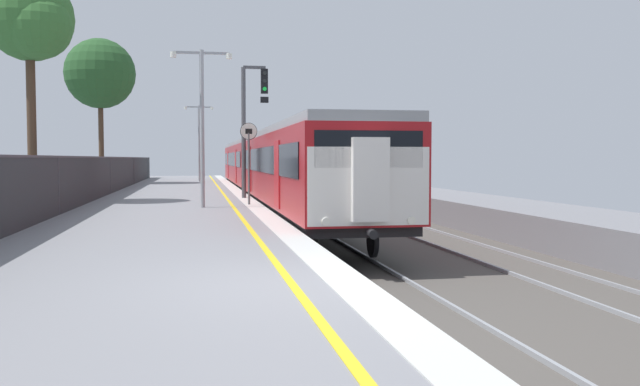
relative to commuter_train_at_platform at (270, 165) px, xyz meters
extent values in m
cube|color=gray|center=(-4.60, -25.29, -1.77)|extent=(6.40, 110.00, 1.00)
cube|color=silver|center=(-1.70, -25.29, -1.26)|extent=(0.60, 110.00, 0.01)
cube|color=yellow|center=(-2.45, -25.29, -1.26)|extent=(0.12, 110.00, 0.01)
cube|color=gray|center=(-0.71, -25.29, -2.23)|extent=(0.07, 110.00, 0.08)
cube|color=gray|center=(0.72, -25.29, -2.23)|extent=(0.07, 110.00, 0.08)
cube|color=maroon|center=(0.00, -10.04, 0.00)|extent=(2.80, 19.59, 2.30)
cube|color=black|center=(0.00, -10.04, -1.27)|extent=(2.64, 18.99, 0.25)
cube|color=gray|center=(0.00, -10.04, 1.27)|extent=(2.68, 19.59, 0.24)
cube|color=black|center=(-1.41, -10.04, 0.30)|extent=(0.02, 17.99, 0.84)
cube|color=red|center=(-1.41, -14.93, -0.10)|extent=(0.03, 1.10, 1.90)
cube|color=red|center=(-1.41, -5.14, -0.10)|extent=(0.03, 1.10, 1.90)
cylinder|color=black|center=(-0.78, -17.23, -1.77)|extent=(0.12, 0.84, 0.84)
cylinder|color=black|center=(0.78, -17.23, -1.77)|extent=(0.12, 0.84, 0.84)
cylinder|color=black|center=(-0.78, -2.84, -1.77)|extent=(0.12, 0.84, 0.84)
cylinder|color=black|center=(0.78, -2.84, -1.77)|extent=(0.12, 0.84, 0.84)
cube|color=maroon|center=(0.00, 10.16, 0.00)|extent=(2.80, 19.59, 2.30)
cube|color=black|center=(0.00, 10.16, -1.27)|extent=(2.64, 18.99, 0.25)
cube|color=gray|center=(0.00, 10.16, 1.27)|extent=(2.68, 19.59, 0.24)
cube|color=black|center=(-1.41, 10.16, 0.30)|extent=(0.02, 17.99, 0.84)
cube|color=red|center=(-1.41, 5.26, -0.10)|extent=(0.03, 1.10, 1.90)
cube|color=red|center=(-1.41, 15.06, -0.10)|extent=(0.03, 1.10, 1.90)
cylinder|color=black|center=(-0.78, 2.96, -1.77)|extent=(0.12, 0.84, 0.84)
cylinder|color=black|center=(0.78, 2.96, -1.77)|extent=(0.12, 0.84, 0.84)
cylinder|color=black|center=(-0.78, 17.35, -1.77)|extent=(0.12, 0.84, 0.84)
cylinder|color=black|center=(0.78, 17.35, -1.77)|extent=(0.12, 0.84, 0.84)
cube|color=silver|center=(0.00, -19.79, -0.25)|extent=(2.70, 0.10, 1.70)
cube|color=black|center=(0.00, -19.80, 0.55)|extent=(2.40, 0.08, 0.80)
cube|color=silver|center=(0.00, -19.93, -0.10)|extent=(0.80, 0.24, 1.80)
cylinder|color=white|center=(-0.95, -19.85, -1.00)|extent=(0.18, 0.06, 0.18)
cylinder|color=white|center=(0.95, -19.85, -1.00)|extent=(0.18, 0.06, 0.18)
cylinder|color=black|center=(0.00, -20.08, -1.25)|extent=(0.20, 0.35, 0.20)
cube|color=black|center=(0.00, 10.16, 1.52)|extent=(0.60, 0.90, 0.20)
cylinder|color=#47474C|center=(-1.75, -6.42, 1.38)|extent=(0.18, 0.18, 5.30)
cube|color=#47474C|center=(-1.30, -6.42, 4.03)|extent=(0.90, 0.12, 0.12)
cube|color=black|center=(-0.90, -6.42, 3.48)|extent=(0.28, 0.20, 1.00)
cylinder|color=black|center=(-0.90, -6.54, 3.80)|extent=(0.16, 0.04, 0.16)
cylinder|color=black|center=(-0.90, -6.54, 3.48)|extent=(0.16, 0.04, 0.16)
cylinder|color=#19D83F|center=(-0.90, -6.54, 3.16)|extent=(0.16, 0.04, 0.16)
cube|color=black|center=(-0.90, -6.42, 2.73)|extent=(0.32, 0.16, 0.24)
cylinder|color=#59595B|center=(-1.85, -10.38, -0.01)|extent=(0.08, 0.08, 2.51)
cylinder|color=black|center=(-1.85, -10.38, 1.29)|extent=(0.59, 0.02, 0.59)
cylinder|color=silver|center=(-1.85, -10.39, 1.29)|extent=(0.56, 0.02, 0.56)
cube|color=black|center=(-1.85, -10.40, 1.29)|extent=(0.24, 0.01, 0.18)
cylinder|color=#93999E|center=(-3.45, -11.35, 1.32)|extent=(0.14, 0.14, 5.17)
cube|color=#93999E|center=(-3.00, -11.35, 3.80)|extent=(0.90, 0.08, 0.08)
cylinder|color=silver|center=(-2.55, -11.35, 3.72)|extent=(0.20, 0.20, 0.18)
cube|color=#93999E|center=(-3.90, -11.35, 3.80)|extent=(0.90, 0.08, 0.08)
cylinder|color=silver|center=(-4.35, -11.35, 3.72)|extent=(0.20, 0.20, 0.18)
cylinder|color=#93999E|center=(-3.45, 13.79, 1.38)|extent=(0.14, 0.14, 5.29)
cube|color=#93999E|center=(-3.00, 13.79, 3.92)|extent=(0.90, 0.08, 0.08)
cylinder|color=silver|center=(-2.55, 13.79, 3.84)|extent=(0.20, 0.20, 0.18)
cube|color=#93999E|center=(-3.90, 13.79, 3.92)|extent=(0.90, 0.08, 0.08)
cylinder|color=silver|center=(-4.35, 13.79, 3.84)|extent=(0.20, 0.20, 0.18)
cylinder|color=#38383D|center=(-7.55, -13.60, -0.43)|extent=(0.07, 0.07, 1.67)
cylinder|color=#38383D|center=(-7.55, -1.92, -0.43)|extent=(0.07, 0.07, 1.67)
cylinder|color=#38383D|center=(-7.55, 9.77, -0.43)|extent=(0.07, 0.07, 1.67)
cylinder|color=#38383D|center=(-7.55, 21.46, -0.43)|extent=(0.07, 0.07, 1.67)
cylinder|color=#473323|center=(-9.58, -7.61, 1.67)|extent=(0.33, 0.33, 5.88)
sphere|color=#33662D|center=(-9.58, -7.61, 5.49)|extent=(3.17, 3.17, 3.17)
sphere|color=#33662D|center=(-9.17, -8.09, 5.09)|extent=(2.36, 2.36, 2.36)
cylinder|color=#473323|center=(-9.67, 11.30, 1.65)|extent=(0.33, 0.33, 5.83)
sphere|color=#234C23|center=(-9.67, 11.30, 5.79)|extent=(4.46, 4.46, 4.46)
sphere|color=#234C23|center=(-9.37, 10.96, 5.23)|extent=(2.80, 2.80, 2.80)
camera|label=1|loc=(-3.64, -33.76, 0.36)|focal=37.59mm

